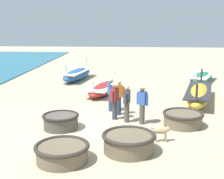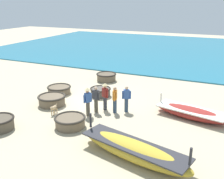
{
  "view_description": "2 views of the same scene",
  "coord_description": "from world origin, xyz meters",
  "px_view_note": "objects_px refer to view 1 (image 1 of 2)",
  "views": [
    {
      "loc": [
        2.12,
        -11.19,
        4.12
      ],
      "look_at": [
        1.05,
        2.77,
        1.05
      ],
      "focal_mm": 50.0,
      "sensor_mm": 36.0,
      "label": 1
    },
    {
      "loc": [
        14.31,
        7.95,
        6.19
      ],
      "look_at": [
        0.61,
        1.75,
        1.1
      ],
      "focal_mm": 42.0,
      "sensor_mm": 36.0,
      "label": 2
    }
  ],
  "objects_px": {
    "coracle_front_right": "(62,152)",
    "dog": "(162,131)",
    "coracle_far_left": "(183,118)",
    "long_boat_green_hull": "(77,74)",
    "fisherman_standing_left": "(119,97)",
    "fisherman_by_coracle": "(115,98)",
    "long_boat_red_hull": "(104,88)",
    "long_boat_ochre_hull": "(199,94)",
    "fisherman_hauling": "(127,103)",
    "coracle_tilted": "(61,121)",
    "fisherman_crouching": "(111,94)",
    "coracle_far_right": "(129,142)",
    "fisherman_standing_right": "(142,101)",
    "long_boat_white_hull": "(201,77)"
  },
  "relations": [
    {
      "from": "long_boat_white_hull",
      "to": "fisherman_standing_right",
      "type": "distance_m",
      "value": 10.3
    },
    {
      "from": "long_boat_green_hull",
      "to": "coracle_far_left",
      "type": "bearing_deg",
      "value": -57.69
    },
    {
      "from": "coracle_front_right",
      "to": "dog",
      "type": "distance_m",
      "value": 3.6
    },
    {
      "from": "fisherman_standing_left",
      "to": "fisherman_by_coracle",
      "type": "bearing_deg",
      "value": -100.93
    },
    {
      "from": "long_boat_red_hull",
      "to": "long_boat_ochre_hull",
      "type": "xyz_separation_m",
      "value": [
        5.1,
        -1.55,
        0.09
      ]
    },
    {
      "from": "long_boat_ochre_hull",
      "to": "fisherman_standing_left",
      "type": "relative_size",
      "value": 3.35
    },
    {
      "from": "long_boat_green_hull",
      "to": "fisherman_standing_left",
      "type": "bearing_deg",
      "value": -67.46
    },
    {
      "from": "dog",
      "to": "fisherman_hauling",
      "type": "bearing_deg",
      "value": 121.86
    },
    {
      "from": "coracle_far_right",
      "to": "long_boat_red_hull",
      "type": "distance_m",
      "value": 8.39
    },
    {
      "from": "coracle_far_right",
      "to": "fisherman_standing_left",
      "type": "xyz_separation_m",
      "value": [
        -0.55,
        4.07,
        0.5
      ]
    },
    {
      "from": "coracle_far_left",
      "to": "fisherman_by_coracle",
      "type": "bearing_deg",
      "value": 166.59
    },
    {
      "from": "fisherman_standing_left",
      "to": "dog",
      "type": "distance_m",
      "value": 3.55
    },
    {
      "from": "fisherman_hauling",
      "to": "coracle_far_left",
      "type": "bearing_deg",
      "value": -8.34
    },
    {
      "from": "fisherman_standing_right",
      "to": "long_boat_green_hull",
      "type": "bearing_deg",
      "value": 115.17
    },
    {
      "from": "long_boat_green_hull",
      "to": "long_boat_white_hull",
      "type": "bearing_deg",
      "value": -0.92
    },
    {
      "from": "dog",
      "to": "fisherman_by_coracle",
      "type": "bearing_deg",
      "value": 127.01
    },
    {
      "from": "fisherman_standing_left",
      "to": "dog",
      "type": "xyz_separation_m",
      "value": [
        1.68,
        -3.09,
        -0.46
      ]
    },
    {
      "from": "coracle_tilted",
      "to": "long_boat_white_hull",
      "type": "height_order",
      "value": "long_boat_white_hull"
    },
    {
      "from": "long_boat_white_hull",
      "to": "fisherman_by_coracle",
      "type": "height_order",
      "value": "fisherman_by_coracle"
    },
    {
      "from": "long_boat_red_hull",
      "to": "fisherman_standing_left",
      "type": "height_order",
      "value": "fisherman_standing_left"
    },
    {
      "from": "coracle_far_left",
      "to": "fisherman_crouching",
      "type": "bearing_deg",
      "value": 147.91
    },
    {
      "from": "fisherman_hauling",
      "to": "dog",
      "type": "relative_size",
      "value": 2.3
    },
    {
      "from": "coracle_far_right",
      "to": "fisherman_by_coracle",
      "type": "height_order",
      "value": "fisherman_by_coracle"
    },
    {
      "from": "fisherman_standing_left",
      "to": "fisherman_by_coracle",
      "type": "xyz_separation_m",
      "value": [
        -0.13,
        -0.69,
        0.12
      ]
    },
    {
      "from": "long_boat_green_hull",
      "to": "long_boat_ochre_hull",
      "type": "relative_size",
      "value": 0.86
    },
    {
      "from": "fisherman_crouching",
      "to": "coracle_far_right",
      "type": "bearing_deg",
      "value": -78.46
    },
    {
      "from": "coracle_far_right",
      "to": "fisherman_standing_left",
      "type": "relative_size",
      "value": 1.11
    },
    {
      "from": "coracle_front_right",
      "to": "long_boat_red_hull",
      "type": "distance_m",
      "value": 9.08
    },
    {
      "from": "coracle_front_right",
      "to": "fisherman_standing_left",
      "type": "bearing_deg",
      "value": 73.81
    },
    {
      "from": "fisherman_crouching",
      "to": "fisherman_standing_left",
      "type": "bearing_deg",
      "value": -54.67
    },
    {
      "from": "coracle_far_right",
      "to": "fisherman_crouching",
      "type": "relative_size",
      "value": 1.11
    },
    {
      "from": "coracle_front_right",
      "to": "coracle_tilted",
      "type": "xyz_separation_m",
      "value": [
        -0.73,
        2.88,
        0.02
      ]
    },
    {
      "from": "fisherman_standing_left",
      "to": "dog",
      "type": "bearing_deg",
      "value": -61.49
    },
    {
      "from": "coracle_far_right",
      "to": "fisherman_by_coracle",
      "type": "bearing_deg",
      "value": 101.38
    },
    {
      "from": "coracle_far_left",
      "to": "long_boat_green_hull",
      "type": "distance_m",
      "value": 11.41
    },
    {
      "from": "long_boat_white_hull",
      "to": "coracle_far_left",
      "type": "bearing_deg",
      "value": -105.42
    },
    {
      "from": "fisherman_standing_left",
      "to": "coracle_front_right",
      "type": "bearing_deg",
      "value": -106.19
    },
    {
      "from": "fisherman_crouching",
      "to": "fisherman_by_coracle",
      "type": "xyz_separation_m",
      "value": [
        0.27,
        -1.25,
        0.12
      ]
    },
    {
      "from": "coracle_front_right",
      "to": "coracle_far_right",
      "type": "distance_m",
      "value": 2.14
    },
    {
      "from": "long_boat_ochre_hull",
      "to": "coracle_tilted",
      "type": "bearing_deg",
      "value": -143.15
    },
    {
      "from": "coracle_far_left",
      "to": "fisherman_hauling",
      "type": "xyz_separation_m",
      "value": [
        -2.26,
        0.33,
        0.52
      ]
    },
    {
      "from": "fisherman_standing_right",
      "to": "fisherman_by_coracle",
      "type": "relative_size",
      "value": 1.0
    },
    {
      "from": "coracle_tilted",
      "to": "long_boat_ochre_hull",
      "type": "distance_m",
      "value": 7.74
    },
    {
      "from": "coracle_far_left",
      "to": "fisherman_standing_right",
      "type": "distance_m",
      "value": 1.76
    },
    {
      "from": "coracle_front_right",
      "to": "fisherman_hauling",
      "type": "bearing_deg",
      "value": 64.94
    },
    {
      "from": "coracle_tilted",
      "to": "dog",
      "type": "height_order",
      "value": "coracle_tilted"
    },
    {
      "from": "coracle_front_right",
      "to": "fisherman_by_coracle",
      "type": "height_order",
      "value": "fisherman_by_coracle"
    },
    {
      "from": "coracle_front_right",
      "to": "fisherman_hauling",
      "type": "height_order",
      "value": "fisherman_hauling"
    },
    {
      "from": "long_boat_ochre_hull",
      "to": "dog",
      "type": "bearing_deg",
      "value": -112.41
    },
    {
      "from": "long_boat_white_hull",
      "to": "long_boat_ochre_hull",
      "type": "bearing_deg",
      "value": -102.63
    }
  ]
}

